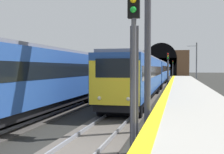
{
  "coord_description": "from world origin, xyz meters",
  "views": [
    {
      "loc": [
        -8.34,
        -3.17,
        2.82
      ],
      "look_at": [
        9.73,
        1.15,
        2.19
      ],
      "focal_mm": 44.0,
      "sensor_mm": 36.0,
      "label": 1
    }
  ],
  "objects_px": {
    "train_main_approaching": "(156,72)",
    "overhead_signal_gantry": "(56,7)",
    "railway_signal_near": "(134,53)",
    "railway_signal_far": "(173,67)",
    "railway_signal_mid": "(168,66)",
    "train_adjacent_platform": "(89,74)",
    "catenary_mast_near": "(196,62)"
  },
  "relations": [
    {
      "from": "train_adjacent_platform",
      "to": "railway_signal_far",
      "type": "distance_m",
      "value": 60.6
    },
    {
      "from": "railway_signal_far",
      "to": "catenary_mast_near",
      "type": "relative_size",
      "value": 0.69
    },
    {
      "from": "railway_signal_far",
      "to": "overhead_signal_gantry",
      "type": "bearing_deg",
      "value": -3.28
    },
    {
      "from": "train_adjacent_platform",
      "to": "catenary_mast_near",
      "type": "relative_size",
      "value": 5.68
    },
    {
      "from": "train_adjacent_platform",
      "to": "railway_signal_far",
      "type": "xyz_separation_m",
      "value": [
        60.25,
        -6.47,
        0.81
      ]
    },
    {
      "from": "train_adjacent_platform",
      "to": "train_main_approaching",
      "type": "bearing_deg",
      "value": -13.7
    },
    {
      "from": "railway_signal_far",
      "to": "overhead_signal_gantry",
      "type": "xyz_separation_m",
      "value": [
        -72.17,
        4.13,
        2.55
      ]
    },
    {
      "from": "railway_signal_near",
      "to": "catenary_mast_near",
      "type": "xyz_separation_m",
      "value": [
        42.84,
        -4.68,
        0.47
      ]
    },
    {
      "from": "train_main_approaching",
      "to": "railway_signal_mid",
      "type": "xyz_separation_m",
      "value": [
        -1.32,
        -1.8,
        0.9
      ]
    },
    {
      "from": "train_adjacent_platform",
      "to": "railway_signal_mid",
      "type": "xyz_separation_m",
      "value": [
        17.68,
        -6.47,
        0.81
      ]
    },
    {
      "from": "railway_signal_far",
      "to": "railway_signal_mid",
      "type": "bearing_deg",
      "value": 0.0
    },
    {
      "from": "train_main_approaching",
      "to": "overhead_signal_gantry",
      "type": "distance_m",
      "value": 31.2
    },
    {
      "from": "train_adjacent_platform",
      "to": "overhead_signal_gantry",
      "type": "bearing_deg",
      "value": -168.82
    },
    {
      "from": "railway_signal_far",
      "to": "train_adjacent_platform",
      "type": "bearing_deg",
      "value": -6.13
    },
    {
      "from": "railway_signal_far",
      "to": "overhead_signal_gantry",
      "type": "relative_size",
      "value": 0.58
    },
    {
      "from": "railway_signal_mid",
      "to": "overhead_signal_gantry",
      "type": "height_order",
      "value": "overhead_signal_gantry"
    },
    {
      "from": "train_adjacent_platform",
      "to": "railway_signal_far",
      "type": "relative_size",
      "value": 8.24
    },
    {
      "from": "catenary_mast_near",
      "to": "railway_signal_near",
      "type": "bearing_deg",
      "value": 173.77
    },
    {
      "from": "railway_signal_far",
      "to": "catenary_mast_near",
      "type": "xyz_separation_m",
      "value": [
        -32.39,
        -4.68,
        0.69
      ]
    },
    {
      "from": "train_adjacent_platform",
      "to": "catenary_mast_near",
      "type": "distance_m",
      "value": 30.05
    },
    {
      "from": "train_adjacent_platform",
      "to": "catenary_mast_near",
      "type": "bearing_deg",
      "value": -21.7
    },
    {
      "from": "train_main_approaching",
      "to": "railway_signal_mid",
      "type": "relative_size",
      "value": 11.57
    },
    {
      "from": "railway_signal_near",
      "to": "railway_signal_mid",
      "type": "xyz_separation_m",
      "value": [
        32.66,
        0.0,
        -0.22
      ]
    },
    {
      "from": "railway_signal_near",
      "to": "overhead_signal_gantry",
      "type": "height_order",
      "value": "overhead_signal_gantry"
    },
    {
      "from": "railway_signal_mid",
      "to": "train_main_approaching",
      "type": "bearing_deg",
      "value": -126.25
    },
    {
      "from": "train_main_approaching",
      "to": "overhead_signal_gantry",
      "type": "relative_size",
      "value": 6.66
    },
    {
      "from": "train_main_approaching",
      "to": "overhead_signal_gantry",
      "type": "bearing_deg",
      "value": -4.48
    },
    {
      "from": "train_main_approaching",
      "to": "catenary_mast_near",
      "type": "bearing_deg",
      "value": 143.68
    },
    {
      "from": "train_main_approaching",
      "to": "railway_signal_mid",
      "type": "distance_m",
      "value": 2.4
    },
    {
      "from": "railway_signal_near",
      "to": "railway_signal_far",
      "type": "distance_m",
      "value": 75.23
    },
    {
      "from": "train_main_approaching",
      "to": "overhead_signal_gantry",
      "type": "height_order",
      "value": "overhead_signal_gantry"
    },
    {
      "from": "train_adjacent_platform",
      "to": "catenary_mast_near",
      "type": "height_order",
      "value": "catenary_mast_near"
    }
  ]
}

